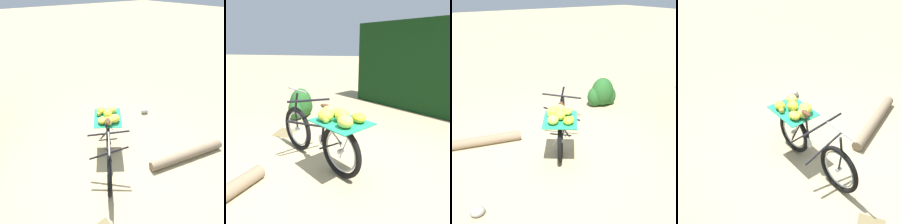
% 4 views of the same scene
% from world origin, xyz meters
% --- Properties ---
extents(ground_plane, '(60.00, 60.00, 0.00)m').
position_xyz_m(ground_plane, '(0.00, 0.00, 0.00)').
color(ground_plane, tan).
extents(bicycle, '(1.25, 1.64, 1.03)m').
position_xyz_m(bicycle, '(-0.04, 0.03, 0.52)').
color(bicycle, black).
rests_on(bicycle, ground_plane).
extents(fallen_log, '(1.70, 0.58, 0.18)m').
position_xyz_m(fallen_log, '(-1.36, 0.94, 0.09)').
color(fallen_log, '#7F6B51').
rests_on(fallen_log, ground_plane).
extents(path_stone, '(0.20, 0.17, 0.12)m').
position_xyz_m(path_stone, '(-1.84, -0.79, 0.06)').
color(path_stone, gray).
rests_on(path_stone, ground_plane).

